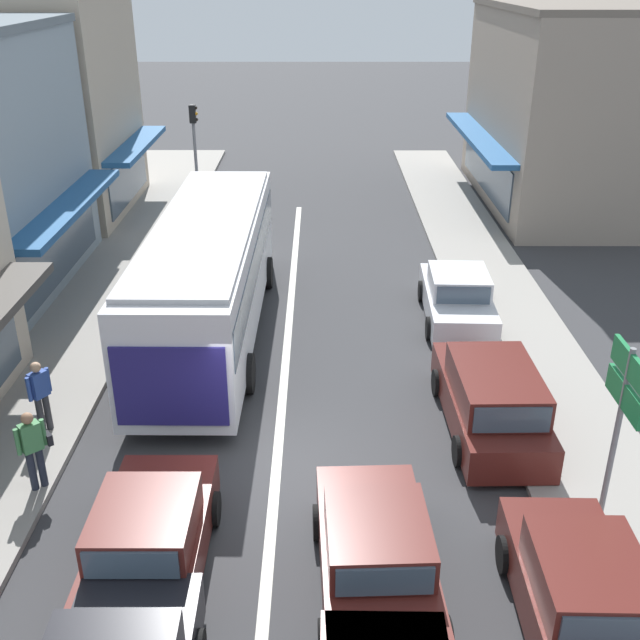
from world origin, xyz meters
The scene contains 16 objects.
ground_plane centered at (0.00, 0.00, 0.00)m, with size 140.00×140.00×0.00m, color #353538.
lane_centre_line centered at (0.00, 4.00, 0.00)m, with size 0.20×28.00×0.01m, color silver.
sidewalk_left centered at (-6.80, 6.00, 0.07)m, with size 5.20×44.00×0.14m, color gray.
kerb_right centered at (6.20, 6.00, 0.06)m, with size 2.80×44.00×0.12m, color gray.
shopfront_far_end centered at (-10.18, 17.39, 4.20)m, with size 7.88×7.31×8.41m.
building_right_far centered at (11.48, 18.83, 3.89)m, with size 8.46×11.17×7.79m.
city_bus centered at (-2.02, 6.16, 1.88)m, with size 2.83×10.88×3.23m.
sedan_adjacent_lane_trail centered at (-1.88, -2.67, 0.66)m, with size 1.91×4.20×1.47m.
sedan_behind_bus_mid centered at (1.75, -3.00, 0.66)m, with size 2.02×4.26×1.47m.
parked_hatchback_kerb_front centered at (4.69, -3.74, 0.71)m, with size 1.88×3.73×1.54m.
parked_wagon_kerb_second centered at (4.49, 1.61, 0.75)m, with size 2.00×4.53×1.58m.
parked_sedan_kerb_third centered at (4.69, 7.14, 0.66)m, with size 2.02×4.26×1.47m.
traffic_light_downstreet centered at (-4.06, 17.60, 2.85)m, with size 0.33×0.24×4.20m.
directional_road_sign centered at (5.79, -1.55, 2.70)m, with size 0.10×1.40×3.60m.
pedestrian_with_handbag_near centered at (-4.40, -0.53, 1.07)m, with size 0.56×0.55×1.63m.
pedestrian_browsing_midblock centered at (-4.91, 1.36, 1.07)m, with size 0.38×0.50×1.63m.
Camera 1 is at (0.87, -11.94, 9.03)m, focal length 42.00 mm.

